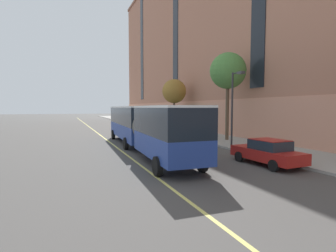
{
  "coord_description": "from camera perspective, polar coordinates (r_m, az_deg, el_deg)",
  "views": [
    {
      "loc": [
        -6.08,
        -21.32,
        3.45
      ],
      "look_at": [
        2.52,
        0.23,
        1.8
      ],
      "focal_mm": 28.0,
      "sensor_mm": 36.0,
      "label": 1
    }
  ],
  "objects": [
    {
      "name": "ground_plane",
      "position": [
        22.44,
        -5.79,
        -4.8
      ],
      "size": [
        260.0,
        260.0,
        0.0
      ],
      "primitive_type": "plane",
      "color": "#4C4947"
    },
    {
      "name": "sidewalk",
      "position": [
        28.95,
        10.43,
        -2.7
      ],
      "size": [
        5.65,
        160.0,
        0.15
      ],
      "primitive_type": "cube",
      "color": "#9E9B93",
      "rests_on": "ground"
    },
    {
      "name": "city_bus",
      "position": [
        21.35,
        -5.7,
        0.33
      ],
      "size": [
        3.49,
        19.85,
        3.55
      ],
      "color": "navy",
      "rests_on": "ground"
    },
    {
      "name": "parked_car_red_0",
      "position": [
        16.81,
        20.82,
        -5.32
      ],
      "size": [
        2.13,
        4.65,
        1.56
      ],
      "color": "#B21E19",
      "rests_on": "ground"
    },
    {
      "name": "parked_car_silver_2",
      "position": [
        46.45,
        -7.81,
        0.74
      ],
      "size": [
        2.16,
        4.8,
        1.56
      ],
      "color": "#B7B7BC",
      "rests_on": "ground"
    },
    {
      "name": "parked_car_green_3",
      "position": [
        28.6,
        1.94,
        -1.29
      ],
      "size": [
        1.98,
        4.65,
        1.56
      ],
      "color": "#23603D",
      "rests_on": "ground"
    },
    {
      "name": "street_tree_mid_block",
      "position": [
        27.56,
        12.91,
        11.51
      ],
      "size": [
        3.63,
        3.63,
        8.79
      ],
      "color": "brown",
      "rests_on": "sidewalk"
    },
    {
      "name": "street_tree_far_uptown",
      "position": [
        39.54,
        1.35,
        7.54
      ],
      "size": [
        3.6,
        3.6,
        7.52
      ],
      "color": "brown",
      "rests_on": "sidewalk"
    },
    {
      "name": "street_lamp",
      "position": [
        22.39,
        14.18,
        5.35
      ],
      "size": [
        0.36,
        1.48,
        6.19
      ],
      "color": "#2D2D30",
      "rests_on": "sidewalk"
    },
    {
      "name": "lane_centerline",
      "position": [
        24.92,
        -11.9,
        -3.97
      ],
      "size": [
        0.16,
        140.0,
        0.01
      ],
      "primitive_type": "cube",
      "color": "#E0D66B",
      "rests_on": "ground"
    }
  ]
}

